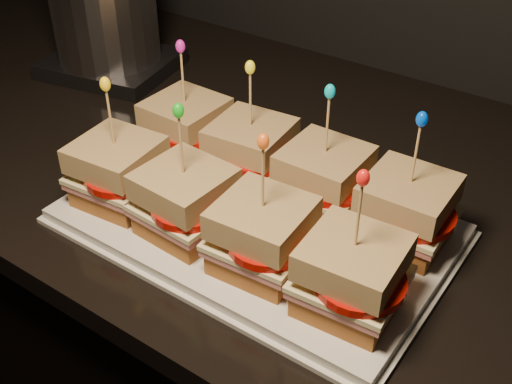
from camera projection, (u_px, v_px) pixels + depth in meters
The scene contains 61 objects.
cabinet at pixel (258, 364), 1.18m from camera, with size 2.43×0.66×0.86m, color black.
granite_slab at pixel (259, 160), 0.91m from camera, with size 2.47×0.70×0.03m, color black.
platter at pixel (256, 224), 0.76m from camera, with size 0.44×0.27×0.02m, color silver.
platter_rim at pixel (256, 227), 0.76m from camera, with size 0.45×0.28×0.01m, color silver.
sandwich_0_bread_bot at pixel (188, 146), 0.86m from camera, with size 0.09×0.09×0.02m, color brown.
sandwich_0_ham at pixel (187, 135), 0.85m from camera, with size 0.10×0.09×0.01m, color #B55D5D.
sandwich_0_cheese at pixel (187, 130), 0.84m from camera, with size 0.10×0.10×0.01m, color beige.
sandwich_0_tomato at pixel (190, 130), 0.83m from camera, with size 0.09×0.09×0.01m, color #AF0D06.
sandwich_0_bread_top at pixel (185, 112), 0.83m from camera, with size 0.09×0.09×0.03m, color brown.
sandwich_0_pick at pixel (183, 80), 0.80m from camera, with size 0.00×0.00×0.09m, color tan.
sandwich_0_frill at pixel (180, 46), 0.78m from camera, with size 0.01×0.01×0.02m, color #C81D98.
sandwich_1_bread_bot at pixel (251, 170), 0.81m from camera, with size 0.09×0.09×0.02m, color brown.
sandwich_1_ham at pixel (251, 160), 0.80m from camera, with size 0.10×0.09×0.01m, color #B55D5D.
sandwich_1_cheese at pixel (251, 155), 0.80m from camera, with size 0.10×0.10×0.01m, color beige.
sandwich_1_tomato at pixel (256, 155), 0.78m from camera, with size 0.09×0.09×0.01m, color #AF0D06.
sandwich_1_bread_top at pixel (251, 136), 0.78m from camera, with size 0.09×0.09×0.03m, color brown.
sandwich_1_pick at pixel (250, 103), 0.75m from camera, with size 0.00×0.00×0.09m, color tan.
sandwich_1_frill at pixel (250, 67), 0.73m from camera, with size 0.01×0.01×0.02m, color yellow.
sandwich_2_bread_bot at pixel (322, 198), 0.76m from camera, with size 0.09×0.09×0.02m, color brown.
sandwich_2_ham at pixel (323, 187), 0.75m from camera, with size 0.10×0.09×0.01m, color #B55D5D.
sandwich_2_cheese at pixel (323, 182), 0.75m from camera, with size 0.10×0.10×0.01m, color beige.
sandwich_2_tomato at pixel (330, 183), 0.73m from camera, with size 0.09×0.09×0.01m, color #AF0D06.
sandwich_2_bread_top at pixel (324, 163), 0.73m from camera, with size 0.09×0.09×0.03m, color brown.
sandwich_2_pick at pixel (327, 128), 0.71m from camera, with size 0.00×0.00×0.09m, color tan.
sandwich_2_frill at pixel (330, 91), 0.68m from camera, with size 0.01×0.01×0.02m, color #06ACBE.
sandwich_3_bread_bot at pixel (403, 230), 0.71m from camera, with size 0.09×0.09×0.02m, color brown.
sandwich_3_ham at pixel (405, 219), 0.70m from camera, with size 0.10×0.09×0.01m, color #B55D5D.
sandwich_3_cheese at pixel (405, 214), 0.70m from camera, with size 0.10×0.10×0.01m, color beige.
sandwich_3_tomato at pixel (414, 215), 0.69m from camera, with size 0.09×0.09×0.01m, color #AF0D06.
sandwich_3_bread_top at pixel (409, 193), 0.68m from camera, with size 0.09×0.09×0.03m, color brown.
sandwich_3_pick at pixel (415, 158), 0.66m from camera, with size 0.00×0.00×0.09m, color tan.
sandwich_3_frill at pixel (422, 119), 0.63m from camera, with size 0.01×0.01×0.02m, color blue.
sandwich_4_bread_bot at pixel (121, 190), 0.78m from camera, with size 0.09×0.09×0.02m, color brown.
sandwich_4_ham at pixel (120, 179), 0.77m from camera, with size 0.10×0.09×0.01m, color #B55D5D.
sandwich_4_cheese at pixel (119, 174), 0.76m from camera, with size 0.10×0.10×0.01m, color beige.
sandwich_4_tomato at pixel (122, 174), 0.75m from camera, with size 0.09×0.09×0.01m, color #AF0D06.
sandwich_4_bread_top at pixel (116, 155), 0.75m from camera, with size 0.09×0.09×0.03m, color brown.
sandwich_4_pick at pixel (111, 121), 0.72m from camera, with size 0.00×0.00×0.09m, color tan.
sandwich_4_frill at pixel (105, 84), 0.69m from camera, with size 0.01×0.01×0.02m, color yellow.
sandwich_5_bread_bot at pixel (187, 221), 0.73m from camera, with size 0.09×0.09×0.02m, color brown.
sandwich_5_ham at pixel (186, 209), 0.72m from camera, with size 0.10×0.09×0.01m, color #B55D5D.
sandwich_5_cheese at pixel (186, 204), 0.71m from camera, with size 0.10×0.10×0.01m, color beige.
sandwich_5_tomato at pixel (190, 205), 0.70m from camera, with size 0.09×0.09×0.01m, color #AF0D06.
sandwich_5_bread_top at pixel (184, 184), 0.70m from camera, with size 0.09×0.09×0.03m, color brown.
sandwich_5_pick at pixel (181, 149), 0.67m from camera, with size 0.00×0.00×0.09m, color tan.
sandwich_5_frill at pixel (178, 111), 0.64m from camera, with size 0.01×0.01×0.02m, color green.
sandwich_6_bread_bot at pixel (262, 256), 0.68m from camera, with size 0.09×0.09×0.02m, color brown.
sandwich_6_ham at pixel (262, 244), 0.67m from camera, with size 0.10×0.09×0.01m, color #B55D5D.
sandwich_6_cheese at pixel (262, 239), 0.67m from camera, with size 0.10×0.10×0.01m, color beige.
sandwich_6_tomato at pixel (269, 240), 0.65m from camera, with size 0.09×0.09×0.01m, color #AF0D06.
sandwich_6_bread_top at pixel (263, 218), 0.65m from camera, with size 0.09×0.09×0.03m, color brown.
sandwich_6_pick at pixel (263, 181), 0.62m from camera, with size 0.00×0.00×0.09m, color tan.
sandwich_6_frill at pixel (263, 142), 0.60m from camera, with size 0.01×0.01×0.02m, color #F35D18.
sandwich_7_bread_bot at pixel (349, 296), 0.63m from camera, with size 0.09×0.09×0.02m, color brown.
sandwich_7_ham at pixel (351, 284), 0.62m from camera, with size 0.10×0.09×0.01m, color #B55D5D.
sandwich_7_cheese at pixel (351, 279), 0.62m from camera, with size 0.10×0.10×0.01m, color beige.
sandwich_7_tomato at pixel (360, 281), 0.60m from camera, with size 0.09×0.09×0.01m, color #AF0D06.
sandwich_7_bread_top at pixel (354, 257), 0.60m from camera, with size 0.09×0.09×0.03m, color brown.
sandwich_7_pick at pixel (358, 219), 0.57m from camera, with size 0.00×0.00×0.09m, color tan.
sandwich_7_frill at pixel (363, 178), 0.55m from camera, with size 0.01×0.01×0.02m, color red.
appliance_base at pixel (112, 64), 1.11m from camera, with size 0.21×0.17×0.03m, color #262628.
Camera 1 is at (-0.25, 1.03, 1.37)m, focal length 45.00 mm.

